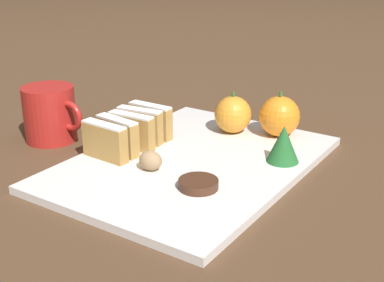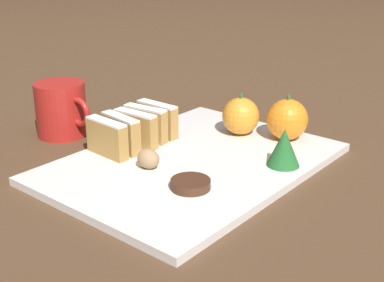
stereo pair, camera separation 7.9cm
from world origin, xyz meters
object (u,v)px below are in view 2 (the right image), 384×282
at_px(orange_near, 287,119).
at_px(walnut, 148,159).
at_px(coffee_mug, 62,109).
at_px(chocolate_cookie, 191,184).
at_px(orange_far, 241,116).

bearing_deg(orange_near, walnut, -111.93).
bearing_deg(coffee_mug, walnut, -6.61).
height_order(orange_near, walnut, orange_near).
distance_m(walnut, chocolate_cookie, 0.09).
bearing_deg(coffee_mug, orange_near, 32.04).
relative_size(orange_near, orange_far, 1.07).
distance_m(orange_near, walnut, 0.25).
xyz_separation_m(orange_near, coffee_mug, (-0.33, -0.20, 0.00)).
height_order(orange_near, coffee_mug, coffee_mug).
xyz_separation_m(walnut, coffee_mug, (-0.23, 0.03, 0.02)).
xyz_separation_m(walnut, chocolate_cookie, (0.09, -0.01, -0.01)).
xyz_separation_m(orange_far, walnut, (-0.02, -0.20, -0.02)).
relative_size(orange_near, walnut, 2.16).
xyz_separation_m(orange_far, coffee_mug, (-0.25, -0.18, 0.00)).
bearing_deg(walnut, chocolate_cookie, -7.83).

